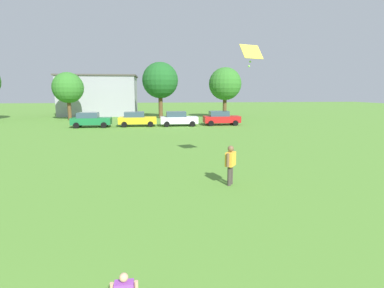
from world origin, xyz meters
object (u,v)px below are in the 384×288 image
kite (251,53)px  tree_far_right (225,84)px  adult_bystander (230,162)px  tree_left (68,88)px  parked_car_yellow_1 (137,119)px  parked_car_red_3 (221,118)px  parked_car_green_0 (91,120)px  tree_right (160,80)px  parked_car_white_2 (178,119)px

kite → tree_far_right: tree_far_right is taller
adult_bystander → tree_left: 35.97m
tree_left → kite: bearing=-61.3°
parked_car_yellow_1 → parked_car_red_3: (9.91, 0.03, 0.00)m
parked_car_green_0 → parked_car_yellow_1: bearing=3.6°
parked_car_yellow_1 → tree_left: tree_left is taller
adult_bystander → tree_right: bearing=36.5°
parked_car_yellow_1 → tree_right: size_ratio=0.52×
adult_bystander → tree_left: bearing=57.6°
kite → parked_car_yellow_1: size_ratio=0.28×
kite → parked_car_yellow_1: bearing=107.8°
adult_bystander → parked_car_yellow_1: adult_bystander is taller
parked_car_white_2 → tree_left: tree_left is taller
parked_car_white_2 → tree_left: (-14.56, 9.49, 3.62)m
parked_car_red_3 → tree_right: (-6.90, 10.70, 4.73)m
parked_car_green_0 → adult_bystander: bearing=-66.0°
tree_left → parked_car_white_2: bearing=-33.1°
parked_car_red_3 → tree_far_right: bearing=74.3°
parked_car_green_0 → parked_car_red_3: size_ratio=1.00×
adult_bystander → parked_car_white_2: adult_bystander is taller
tree_far_right → parked_car_green_0: bearing=-151.1°
parked_car_yellow_1 → tree_left: size_ratio=0.65×
tree_left → parked_car_green_0: bearing=-63.9°
kite → parked_car_white_2: bearing=95.3°
tree_right → adult_bystander: bearing=-86.5°
kite → parked_car_green_0: size_ratio=0.28×
parked_car_white_2 → tree_far_right: bearing=51.3°
adult_bystander → parked_car_red_3: (4.79, 23.37, -0.17)m
kite → tree_left: bearing=118.7°
parked_car_yellow_1 → tree_far_right: (12.55, 9.44, 4.21)m
parked_car_white_2 → parked_car_red_3: 5.15m
parked_car_white_2 → tree_left: 17.76m
tree_far_right → tree_right: bearing=172.2°
kite → parked_car_white_2: (-1.91, 20.60, -4.97)m
parked_car_green_0 → parked_car_yellow_1: same height
kite → tree_right: size_ratio=0.15×
parked_car_red_3 → tree_left: tree_left is taller
parked_car_green_0 → kite: bearing=-60.2°
parked_car_green_0 → parked_car_yellow_1: (5.11, 0.32, 0.00)m
parked_car_red_3 → tree_right: tree_right is taller
parked_car_green_0 → tree_right: bearing=53.7°
adult_bystander → tree_far_right: 33.84m
adult_bystander → parked_car_red_3: bearing=21.4°
kite → adult_bystander: bearing=-122.3°
parked_car_yellow_1 → parked_car_red_3: 9.91m
kite → tree_far_right: size_ratio=0.16×
parked_car_white_2 → tree_far_right: tree_far_right is taller
parked_car_white_2 → parked_car_red_3: same height
parked_car_white_2 → kite: bearing=-84.7°
parked_car_red_3 → tree_right: bearing=122.8°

